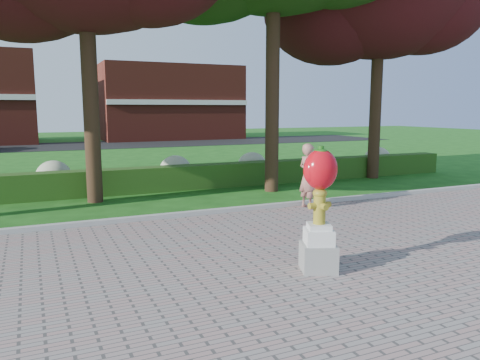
{
  "coord_description": "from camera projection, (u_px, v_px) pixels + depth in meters",
  "views": [
    {
      "loc": [
        -3.64,
        -7.83,
        2.66
      ],
      "look_at": [
        0.34,
        1.0,
        1.19
      ],
      "focal_mm": 35.0,
      "sensor_mm": 36.0,
      "label": 1
    }
  ],
  "objects": [
    {
      "name": "curb",
      "position": [
        194.0,
        214.0,
        11.63
      ],
      "size": [
        40.0,
        0.18,
        0.15
      ],
      "primitive_type": "cube",
      "color": "#ADADA5",
      "rests_on": "ground"
    },
    {
      "name": "street",
      "position": [
        84.0,
        145.0,
        34.17
      ],
      "size": [
        50.0,
        8.0,
        0.02
      ],
      "primitive_type": "cube",
      "color": "black",
      "rests_on": "ground"
    },
    {
      "name": "building_right",
      "position": [
        168.0,
        103.0,
        42.34
      ],
      "size": [
        12.0,
        8.0,
        6.4
      ],
      "primitive_type": "cube",
      "color": "maroon",
      "rests_on": "ground"
    },
    {
      "name": "ground",
      "position": [
        245.0,
        250.0,
        8.93
      ],
      "size": [
        100.0,
        100.0,
        0.0
      ],
      "primitive_type": "plane",
      "color": "#195114",
      "rests_on": "ground"
    },
    {
      "name": "walkway",
      "position": [
        393.0,
        343.0,
        5.33
      ],
      "size": [
        40.0,
        14.0,
        0.04
      ],
      "primitive_type": "cube",
      "color": "gray",
      "rests_on": "ground"
    },
    {
      "name": "woman",
      "position": [
        308.0,
        176.0,
        12.38
      ],
      "size": [
        0.5,
        0.68,
        1.73
      ],
      "primitive_type": "imported",
      "rotation": [
        0.0,
        0.0,
        1.71
      ],
      "color": "#B37366",
      "rests_on": "walkway"
    },
    {
      "name": "hydrant_sculpture",
      "position": [
        320.0,
        206.0,
        7.51
      ],
      "size": [
        0.72,
        0.72,
        2.05
      ],
      "rotation": [
        0.0,
        0.0,
        -0.38
      ],
      "color": "gray",
      "rests_on": "walkway"
    },
    {
      "name": "hydrangea_row",
      "position": [
        164.0,
        170.0,
        16.29
      ],
      "size": [
        20.1,
        1.1,
        0.99
      ],
      "color": "#A6B187",
      "rests_on": "ground"
    },
    {
      "name": "lawn_hedge",
      "position": [
        155.0,
        179.0,
        15.18
      ],
      "size": [
        24.0,
        0.7,
        0.8
      ],
      "primitive_type": "cube",
      "color": "#224814",
      "rests_on": "ground"
    }
  ]
}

